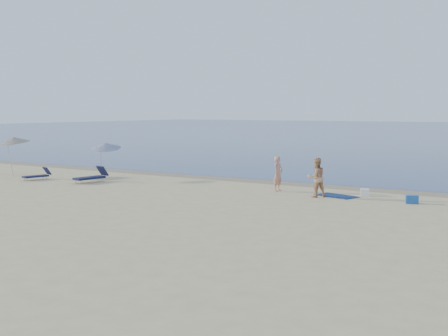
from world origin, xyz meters
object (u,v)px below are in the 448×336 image
object	(u,v)px
person_left	(278,174)
blue_cooler	(412,199)
umbrella_near	(106,146)
person_right	(316,177)

from	to	relation	value
person_left	blue_cooler	distance (m)	6.15
blue_cooler	umbrella_near	world-z (taller)	umbrella_near
person_left	blue_cooler	size ratio (longest dim) A/B	3.35
person_right	umbrella_near	bearing A→B (deg)	-49.96
person_right	blue_cooler	bearing A→B (deg)	136.54
blue_cooler	umbrella_near	distance (m)	16.24
blue_cooler	umbrella_near	size ratio (longest dim) A/B	0.22
person_left	umbrella_near	xyz separation A→B (m)	(-10.05, -0.67, 1.00)
umbrella_near	person_right	bearing A→B (deg)	-24.80
person_left	blue_cooler	bearing A→B (deg)	-88.75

